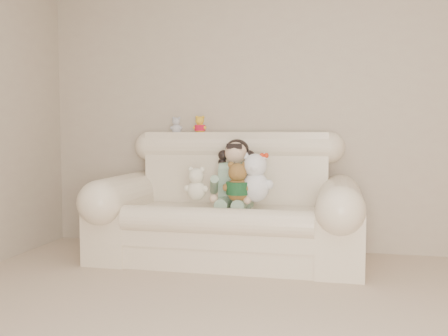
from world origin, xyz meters
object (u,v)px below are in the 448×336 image
at_px(cream_teddy, 197,181).
at_px(white_cat, 256,172).
at_px(sofa, 227,197).
at_px(seated_child, 236,173).
at_px(brown_teddy, 238,178).

bearing_deg(cream_teddy, white_cat, 0.41).
relative_size(sofa, seated_child, 3.74).
bearing_deg(white_cat, sofa, -179.94).
distance_m(seated_child, cream_teddy, 0.35).
xyz_separation_m(seated_child, white_cat, (0.19, -0.19, 0.02)).
distance_m(sofa, brown_teddy, 0.25).
xyz_separation_m(seated_child, cream_teddy, (-0.27, -0.23, -0.05)).
xyz_separation_m(sofa, white_cat, (0.25, -0.11, 0.21)).
bearing_deg(white_cat, seated_child, 158.79).
xyz_separation_m(sofa, cream_teddy, (-0.21, -0.15, 0.14)).
distance_m(white_cat, cream_teddy, 0.46).
distance_m(brown_teddy, white_cat, 0.14).
xyz_separation_m(brown_teddy, white_cat, (0.13, 0.04, 0.04)).
distance_m(brown_teddy, cream_teddy, 0.33).
xyz_separation_m(sofa, brown_teddy, (0.12, -0.15, 0.16)).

